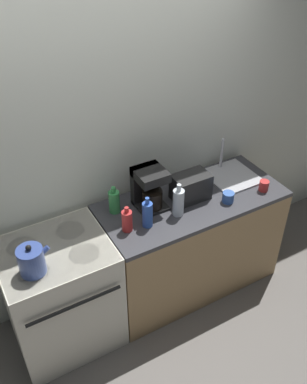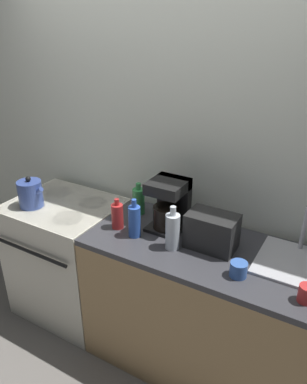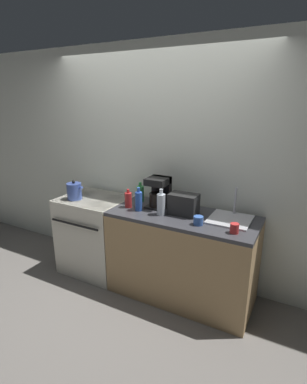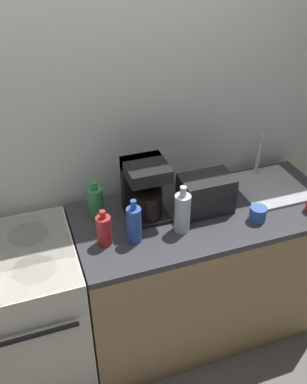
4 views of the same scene
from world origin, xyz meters
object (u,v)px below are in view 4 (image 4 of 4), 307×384
stove (12,320)px  toaster (206,194)px  coffee_maker (145,187)px  bottle_clear (182,212)px  cup_blue (258,214)px  bottle_green (95,202)px  bottle_blue (134,224)px  bottle_red (104,230)px

stove → toaster: (1.11, 0.03, 0.55)m
stove → coffee_maker: 1.01m
bottle_clear → cup_blue: bottle_clear is taller
stove → toaster: bearing=1.5°
bottle_clear → bottle_green: (-0.39, 0.26, -0.02)m
toaster → bottle_blue: (-0.44, -0.12, -0.00)m
coffee_maker → bottle_green: (-0.26, 0.05, -0.07)m
coffee_maker → bottle_blue: (-0.12, -0.20, -0.06)m
stove → bottle_clear: bottle_clear is taller
coffee_maker → bottle_blue: bearing=-121.5°
bottle_red → bottle_clear: size_ratio=0.75×
bottle_clear → bottle_green: size_ratio=1.21×
bottle_green → cup_blue: bearing=-21.6°
stove → bottle_green: size_ratio=4.19×
cup_blue → bottle_blue: bearing=175.0°
bottle_clear → bottle_green: bearing=146.6°
coffee_maker → cup_blue: (0.54, -0.26, -0.12)m
coffee_maker → bottle_green: size_ratio=1.47×
stove → bottle_clear: 1.08m
cup_blue → coffee_maker: bearing=154.1°
toaster → bottle_clear: (-0.19, -0.12, 0.01)m
bottle_red → cup_blue: bearing=-6.1°
toaster → coffee_maker: size_ratio=0.88×
bottle_blue → cup_blue: 0.67m
coffee_maker → bottle_clear: 0.25m
coffee_maker → bottle_red: size_ratio=1.61×
toaster → bottle_clear: 0.22m
bottle_blue → cup_blue: size_ratio=2.74×
bottle_clear → bottle_blue: bearing=-179.8°
stove → coffee_maker: coffee_maker is taller
toaster → bottle_green: (-0.58, 0.14, -0.01)m
toaster → stove: bearing=-178.5°
bottle_clear → bottle_green: 0.47m
bottle_blue → toaster: bearing=15.3°
toaster → cup_blue: bearing=-38.8°
bottle_red → cup_blue: 0.82m
stove → bottle_red: bearing=-7.0°
cup_blue → stove: bearing=173.5°
stove → toaster: 1.24m
bottle_red → bottle_blue: 0.15m
bottle_red → bottle_blue: size_ratio=0.81×
bottle_clear → cup_blue: 0.42m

